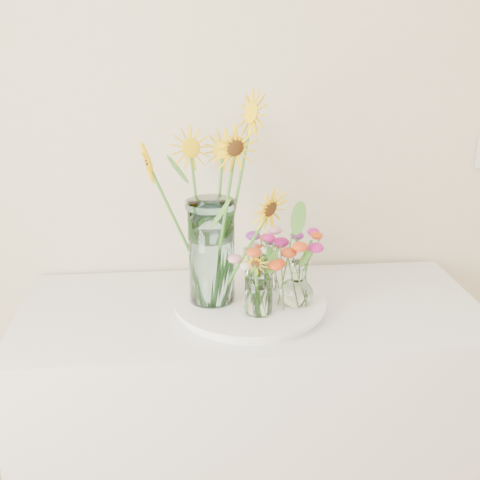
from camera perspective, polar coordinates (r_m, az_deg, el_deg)
The scene contains 10 objects.
counter at distance 2.08m, azimuth 0.99°, elevation -17.46°, with size 1.40×0.60×0.90m, color white.
tray at distance 1.81m, azimuth 0.96°, elevation -6.22°, with size 0.43×0.43×0.03m, color white.
mason_jar at distance 1.75m, azimuth -2.71°, elevation -1.15°, with size 0.13×0.13×0.31m, color #A6D0D5.
sunflower_bouquet at distance 1.71m, azimuth -2.79°, elevation 3.57°, with size 0.77×0.77×0.61m, color yellow, non-canonical shape.
small_vase_a at distance 1.71m, azimuth 1.79°, elevation -4.96°, with size 0.08×0.08×0.14m, color white.
wildflower_posy_a at distance 1.69m, azimuth 1.81°, elevation -3.58°, with size 0.21×0.21×0.23m, color red, non-canonical shape.
small_vase_b at distance 1.77m, azimuth 5.42°, elevation -4.11°, with size 0.10×0.10×0.14m, color white, non-canonical shape.
wildflower_posy_b at distance 1.75m, azimuth 5.46°, elevation -2.76°, with size 0.23×0.23×0.23m, color red, non-canonical shape.
small_vase_c at distance 1.87m, azimuth 2.54°, elevation -3.19°, with size 0.06×0.06×0.11m, color white.
wildflower_posy_c at distance 1.85m, azimuth 2.56°, elevation -1.91°, with size 0.18×0.18×0.20m, color red, non-canonical shape.
Camera 1 is at (-0.57, 0.29, 1.71)m, focal length 45.00 mm.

